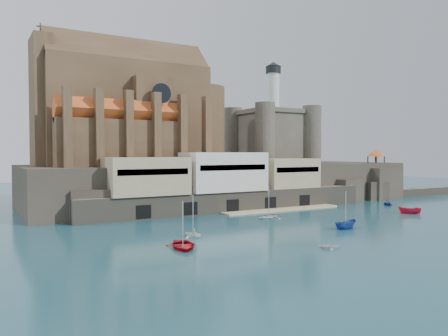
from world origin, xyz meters
name	(u,v)px	position (x,y,z in m)	size (l,w,h in m)	color
ground	(332,222)	(0.00, 0.00, 0.00)	(300.00, 300.00, 0.00)	#184350
promontory	(226,183)	(-0.19, 39.37, 4.92)	(100.00, 36.00, 10.00)	black
quay	(224,184)	(-10.19, 23.07, 6.07)	(70.00, 12.00, 13.05)	#676052
church	(135,115)	(-24.13, 41.85, 22.13)	(47.00, 25.93, 30.51)	#473321
castle_keep	(272,134)	(16.08, 41.08, 18.31)	(21.20, 21.20, 29.30)	#444036
rock_outcrop	(376,184)	(42.00, 25.84, 4.02)	(14.50, 10.50, 8.70)	black
pavilion	(376,153)	(42.00, 26.00, 12.73)	(6.40, 6.40, 5.40)	#473321
breakwater	(434,194)	(66.00, 24.00, 0.00)	(40.00, 3.00, 2.40)	#676052
boat_0	(183,248)	(-33.77, -6.60, 0.00)	(4.58, 1.33, 6.41)	#AE0C17
boat_1	(329,249)	(-16.81, -16.84, 0.00)	(2.42, 1.48, 2.80)	silver
boat_2	(346,229)	(-3.60, -6.88, 0.00)	(1.78, 1.83, 4.73)	navy
boat_4	(193,237)	(-29.22, -0.43, 0.00)	(2.90, 1.77, 3.36)	white
boat_5	(410,214)	(21.94, -0.29, 0.00)	(1.74, 1.78, 4.62)	#B8122C
boat_6	(269,219)	(-8.02, 9.13, 0.00)	(3.77, 1.09, 5.28)	silver
boat_7	(387,205)	(30.00, 12.05, 0.00)	(2.90, 1.77, 3.36)	navy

